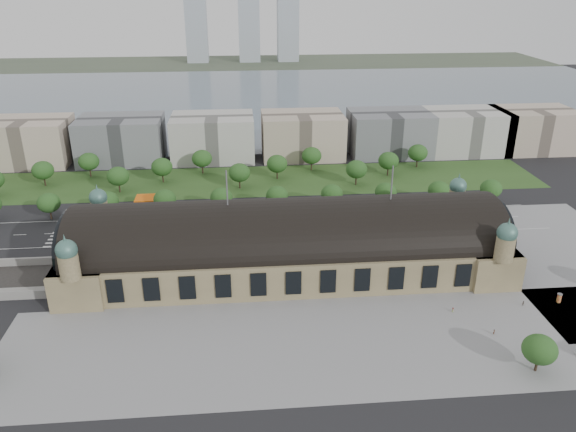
{
  "coord_description": "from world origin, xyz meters",
  "views": [
    {
      "loc": [
        -15.26,
        -172.66,
        96.12
      ],
      "look_at": [
        1.43,
        15.39,
        14.0
      ],
      "focal_mm": 35.0,
      "sensor_mm": 36.0,
      "label": 1
    }
  ],
  "objects": [
    {
      "name": "parked_car_3",
      "position": [
        -51.88,
        25.0,
        0.72
      ],
      "size": [
        4.38,
        3.92,
        1.44
      ],
      "primitive_type": "imported",
      "rotation": [
        0.0,
        0.0,
        -0.92
      ],
      "color": "#5A5D62",
      "rests_on": "ground"
    },
    {
      "name": "traffic_car_2",
      "position": [
        -46.17,
        27.84,
        0.68
      ],
      "size": [
        5.0,
        2.46,
        1.36
      ],
      "primitive_type": "imported",
      "rotation": [
        0.0,
        0.0,
        -1.53
      ],
      "color": "black",
      "rests_on": "ground"
    },
    {
      "name": "tree_belt_8",
      "position": [
        22.0,
        107.0,
        8.05
      ],
      "size": [
        10.4,
        10.4,
        12.48
      ],
      "color": "#2D2116",
      "rests_on": "ground"
    },
    {
      "name": "bus_west",
      "position": [
        -23.2,
        30.91,
        1.85
      ],
      "size": [
        13.49,
        4.35,
        3.69
      ],
      "primitive_type": "imported",
      "rotation": [
        0.0,
        0.0,
        1.48
      ],
      "color": "#AF3E1C",
      "rests_on": "ground"
    },
    {
      "name": "road_slab",
      "position": [
        -20.0,
        38.0,
        0.0
      ],
      "size": [
        260.0,
        26.0,
        0.1
      ],
      "primitive_type": "cube",
      "color": "black",
      "rests_on": "ground"
    },
    {
      "name": "office_6",
      "position": [
        115.0,
        133.0,
        12.0
      ],
      "size": [
        45.0,
        32.0,
        24.0
      ],
      "primitive_type": "cube",
      "color": "beige",
      "rests_on": "ground"
    },
    {
      "name": "tree_row_1",
      "position": [
        -96.0,
        53.0,
        7.43
      ],
      "size": [
        9.6,
        9.6,
        11.52
      ],
      "color": "#2D2116",
      "rests_on": "ground"
    },
    {
      "name": "tree_row_7",
      "position": [
        48.0,
        53.0,
        7.43
      ],
      "size": [
        9.6,
        9.6,
        11.52
      ],
      "color": "#2D2116",
      "rests_on": "ground"
    },
    {
      "name": "traffic_car_4",
      "position": [
        -10.52,
        33.47,
        0.68
      ],
      "size": [
        4.06,
        1.74,
        1.37
      ],
      "primitive_type": "imported",
      "rotation": [
        0.0,
        0.0,
        -1.54
      ],
      "color": "#1C1A4B",
      "rests_on": "ground"
    },
    {
      "name": "pedestrian_1",
      "position": [
        55.97,
        -43.49,
        0.87
      ],
      "size": [
        0.62,
        0.74,
        1.73
      ],
      "primitive_type": "imported",
      "rotation": [
        0.0,
        0.0,
        1.2
      ],
      "color": "gray",
      "rests_on": "ground"
    },
    {
      "name": "pedestrian_2",
      "position": [
        71.54,
        -29.52,
        0.82
      ],
      "size": [
        0.89,
        0.9,
        1.65
      ],
      "primitive_type": "imported",
      "rotation": [
        0.0,
        0.0,
        2.35
      ],
      "color": "gray",
      "rests_on": "ground"
    },
    {
      "name": "tree_row_3",
      "position": [
        -48.0,
        53.0,
        7.43
      ],
      "size": [
        9.6,
        9.6,
        11.52
      ],
      "color": "#2D2116",
      "rests_on": "ground"
    },
    {
      "name": "plaza_east",
      "position": [
        103.0,
        0.0,
        0.0
      ],
      "size": [
        56.0,
        100.0,
        0.12
      ],
      "primitive_type": "cube",
      "color": "gray",
      "rests_on": "ground"
    },
    {
      "name": "tree_row_2",
      "position": [
        -72.0,
        53.0,
        7.43
      ],
      "size": [
        9.6,
        9.6,
        11.52
      ],
      "color": "#2D2116",
      "rests_on": "ground"
    },
    {
      "name": "office_2",
      "position": [
        -80.0,
        133.0,
        12.0
      ],
      "size": [
        45.0,
        32.0,
        24.0
      ],
      "primitive_type": "cube",
      "color": "slate",
      "rests_on": "ground"
    },
    {
      "name": "traffic_car_6",
      "position": [
        78.13,
        35.85,
        0.69
      ],
      "size": [
        5.17,
        2.84,
        1.37
      ],
      "primitive_type": "imported",
      "rotation": [
        0.0,
        0.0,
        -1.69
      ],
      "color": "#BCBCBE",
      "rests_on": "ground"
    },
    {
      "name": "office_3",
      "position": [
        -30.0,
        133.0,
        12.0
      ],
      "size": [
        45.0,
        32.0,
        24.0
      ],
      "primitive_type": "cube",
      "color": "beige",
      "rests_on": "ground"
    },
    {
      "name": "bus_east",
      "position": [
        34.91,
        29.72,
        1.53
      ],
      "size": [
        11.2,
        3.5,
        3.07
      ],
      "primitive_type": "imported",
      "rotation": [
        0.0,
        0.0,
        1.49
      ],
      "color": "silver",
      "rests_on": "ground"
    },
    {
      "name": "traffic_car_5",
      "position": [
        25.01,
        48.93,
        0.76
      ],
      "size": [
        4.64,
        1.62,
        1.53
      ],
      "primitive_type": "imported",
      "rotation": [
        0.0,
        0.0,
        1.57
      ],
      "color": "#5C6064",
      "rests_on": "ground"
    },
    {
      "name": "grass_belt",
      "position": [
        -15.0,
        93.0,
        0.0
      ],
      "size": [
        300.0,
        45.0,
        0.1
      ],
      "primitive_type": "cube",
      "color": "#2E4F1F",
      "rests_on": "ground"
    },
    {
      "name": "traffic_car_3",
      "position": [
        -36.62,
        38.17,
        0.74
      ],
      "size": [
        5.32,
        2.69,
        1.48
      ],
      "primitive_type": "imported",
      "rotation": [
        0.0,
        0.0,
        1.45
      ],
      "color": "maroon",
      "rests_on": "ground"
    },
    {
      "name": "tree_row_4",
      "position": [
        -24.0,
        53.0,
        7.43
      ],
      "size": [
        9.6,
        9.6,
        11.52
      ],
      "color": "#2D2116",
      "rests_on": "ground"
    },
    {
      "name": "tree_belt_2",
      "position": [
        -92.0,
        107.0,
        8.05
      ],
      "size": [
        10.4,
        10.4,
        12.48
      ],
      "color": "#2D2116",
      "rests_on": "ground"
    },
    {
      "name": "tree_belt_4",
      "position": [
        -54.0,
        95.0,
        8.05
      ],
      "size": [
        10.4,
        10.4,
        12.48
      ],
      "color": "#2D2116",
      "rests_on": "ground"
    },
    {
      "name": "tree_belt_10",
      "position": [
        60.0,
        95.0,
        8.05
      ],
      "size": [
        10.4,
        10.4,
        12.48
      ],
      "color": "#2D2116",
      "rests_on": "ground"
    },
    {
      "name": "lake",
      "position": [
        0.0,
        298.0,
        0.0
      ],
      "size": [
        700.0,
        320.0,
        0.08
      ],
      "primitive_type": "cube",
      "color": "slate",
      "rests_on": "ground"
    },
    {
      "name": "station",
      "position": [
        0.0,
        0.0,
        10.28
      ],
      "size": [
        150.0,
        48.4,
        44.3
      ],
      "color": "#99895F",
      "rests_on": "ground"
    },
    {
      "name": "tree_belt_5",
      "position": [
        -35.0,
        107.0,
        8.05
      ],
      "size": [
        10.4,
        10.4,
        12.48
      ],
      "color": "#2D2116",
      "rests_on": "ground"
    },
    {
      "name": "tree_belt_9",
      "position": [
        41.0,
        83.0,
        8.05
      ],
      "size": [
        10.4,
        10.4,
        12.48
      ],
      "color": "#2D2116",
      "rests_on": "ground"
    },
    {
      "name": "tree_belt_7",
      "position": [
        3.0,
        95.0,
        8.05
      ],
      "size": [
        10.4,
        10.4,
        12.48
      ],
      "color": "#2D2116",
      "rests_on": "ground"
    },
    {
      "name": "tree_row_9",
      "position": [
        96.0,
        53.0,
        7.43
      ],
      "size": [
        9.6,
        9.6,
        11.52
      ],
      "color": "#2D2116",
      "rests_on": "ground"
    },
    {
      "name": "plaza_south",
      "position": [
        10.0,
        -44.0,
        0.0
      ],
      "size": [
        190.0,
        48.0,
        0.12
      ],
      "primitive_type": "cube",
      "color": "gray",
      "rests_on": "ground"
    },
    {
      "name": "office_1",
      "position": [
        -130.0,
        133.0,
        12.0
      ],
      "size": [
        45.0,
        32.0,
        24.0
      ],
      "primitive_type": "cube",
      "color": "#C0AB97",
      "rests_on": "ground"
    },
    {
      "name": "ground",
      "position": [
        0.0,
        0.0,
        0.0
      ],
      "size": [
        900.0,
        900.0,
        0.0
      ],
      "primitive_type": "plane",
      "color": "black",
      "rests_on": "ground"
    },
    {
      "name": "tree_row_5",
      "position": [
        0.0,
        53.0,
        7.43
      ],
      "size": [
        9.6,
        9.6,
        11.52
      ],
      "color": "#2D2116",
      "rests_on": "ground"
    },
    {
      "name": "tree_plaza_s",
      "position": [
        60.0,
        -60.0,
        6.8
      ],
      "size": [
        9.0,
        9.0,
        10.64
      ],
      "color": "#2D2116",
      "rests_on": "ground"
    },
    {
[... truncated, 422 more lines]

